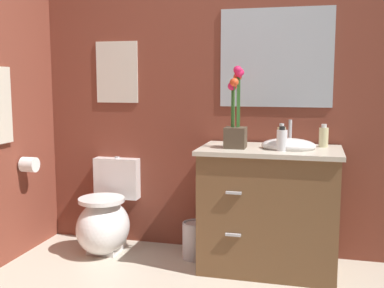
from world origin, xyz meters
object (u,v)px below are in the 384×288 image
at_px(toilet, 106,220).
at_px(soap_bottle, 281,137).
at_px(trash_bin, 195,240).
at_px(vanity_cabinet, 269,207).
at_px(hand_wash_bottle, 282,140).
at_px(wall_mirror, 276,58).
at_px(lotion_bottle, 324,137).
at_px(toilet_paper_roll, 29,165).
at_px(wall_poster, 117,72).
at_px(flower_vase, 236,117).

relative_size(toilet, soap_bottle, 4.25).
distance_m(soap_bottle, trash_bin, 0.98).
height_order(toilet, trash_bin, toilet).
relative_size(vanity_cabinet, hand_wash_bottle, 6.42).
height_order(hand_wash_bottle, trash_bin, hand_wash_bottle).
distance_m(hand_wash_bottle, wall_mirror, 0.68).
distance_m(vanity_cabinet, lotion_bottle, 0.60).
relative_size(toilet, toilet_paper_roll, 6.27).
distance_m(toilet, lotion_bottle, 1.71).
distance_m(toilet, wall_poster, 1.14).
bearing_deg(lotion_bottle, toilet_paper_roll, -171.56).
bearing_deg(vanity_cabinet, soap_bottle, 34.64).
height_order(flower_vase, soap_bottle, flower_vase).
xyz_separation_m(lotion_bottle, wall_mirror, (-0.35, 0.16, 0.54)).
height_order(lotion_bottle, wall_poster, wall_poster).
xyz_separation_m(trash_bin, toilet_paper_roll, (-1.19, -0.22, 0.54)).
relative_size(flower_vase, lotion_bottle, 3.48).
height_order(toilet, flower_vase, flower_vase).
height_order(soap_bottle, trash_bin, soap_bottle).
height_order(flower_vase, trash_bin, flower_vase).
xyz_separation_m(lotion_bottle, hand_wash_bottle, (-0.26, -0.24, 0.00)).
bearing_deg(trash_bin, wall_poster, 160.65).
bearing_deg(vanity_cabinet, wall_mirror, 90.54).
bearing_deg(wall_mirror, soap_bottle, -74.44).
xyz_separation_m(flower_vase, hand_wash_bottle, (0.31, -0.05, -0.13)).
bearing_deg(wall_poster, toilet_paper_roll, -137.38).
distance_m(wall_poster, toilet_paper_roll, 0.96).
bearing_deg(flower_vase, lotion_bottle, 18.37).
bearing_deg(trash_bin, hand_wash_bottle, -14.34).
relative_size(lotion_bottle, toilet_paper_roll, 1.42).
bearing_deg(soap_bottle, wall_poster, 169.13).
bearing_deg(toilet, vanity_cabinet, -1.23).
xyz_separation_m(soap_bottle, lotion_bottle, (0.28, 0.09, -0.00)).
xyz_separation_m(toilet, vanity_cabinet, (1.23, -0.03, 0.19)).
distance_m(flower_vase, toilet_paper_roll, 1.55).
height_order(vanity_cabinet, toilet_paper_roll, vanity_cabinet).
distance_m(vanity_cabinet, toilet_paper_roll, 1.76).
height_order(toilet, soap_bottle, soap_bottle).
relative_size(hand_wash_bottle, wall_poster, 0.34).
relative_size(trash_bin, wall_poster, 0.58).
relative_size(toilet, wall_mirror, 0.86).
distance_m(vanity_cabinet, soap_bottle, 0.49).
xyz_separation_m(toilet, toilet_paper_roll, (-0.50, -0.20, 0.44)).
distance_m(lotion_bottle, hand_wash_bottle, 0.36).
relative_size(soap_bottle, wall_mirror, 0.20).
bearing_deg(soap_bottle, trash_bin, 179.38).
xyz_separation_m(soap_bottle, wall_mirror, (-0.07, 0.25, 0.54)).
distance_m(soap_bottle, wall_poster, 1.39).
relative_size(soap_bottle, hand_wash_bottle, 1.02).
relative_size(soap_bottle, wall_poster, 0.34).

